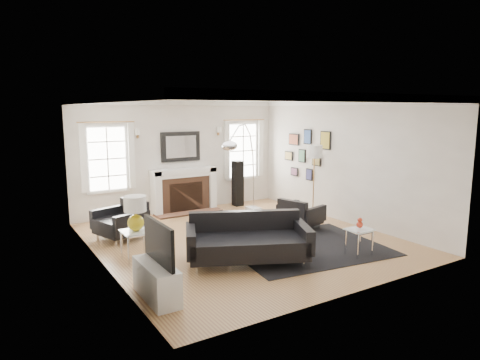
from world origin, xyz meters
TOP-DOWN VIEW (x-y plane):
  - floor at (0.00, 0.00)m, footprint 6.00×6.00m
  - back_wall at (0.00, 3.00)m, footprint 5.50×0.04m
  - front_wall at (0.00, -3.00)m, footprint 5.50×0.04m
  - left_wall at (-2.75, 0.00)m, footprint 0.04×6.00m
  - right_wall at (2.75, 0.00)m, footprint 0.04×6.00m
  - ceiling at (0.00, 0.00)m, footprint 5.50×6.00m
  - crown_molding at (0.00, 0.00)m, footprint 5.50×6.00m
  - fireplace at (0.00, 2.79)m, footprint 1.70×0.69m
  - mantel_mirror at (0.00, 2.95)m, footprint 1.05×0.07m
  - window_left at (-1.85, 2.95)m, footprint 1.24×0.15m
  - window_right at (1.85, 2.95)m, footprint 1.24×0.15m
  - gallery_wall at (2.72, 1.30)m, footprint 0.04×1.73m
  - tv_unit at (-2.44, -1.70)m, footprint 0.35×1.00m
  - area_rug at (0.75, -1.04)m, footprint 3.09×2.68m
  - sofa at (-0.61, -1.14)m, footprint 2.26×1.70m
  - armchair_left at (-2.02, 1.32)m, footprint 1.06×1.13m
  - armchair_right at (1.45, -0.02)m, footprint 0.92×0.99m
  - coffee_table at (-0.67, -0.96)m, footprint 0.93×0.93m
  - side_table_left at (-2.20, -0.09)m, footprint 0.49×0.49m
  - nesting_table at (1.26, -1.91)m, footprint 0.44×0.37m
  - gourd_lamp at (-2.20, -0.09)m, footprint 0.38×0.38m
  - orange_vase at (1.26, -1.91)m, footprint 0.12×0.12m
  - arc_floor_lamp at (0.60, 0.95)m, footprint 1.66×1.54m
  - stick_floor_lamp at (2.20, 0.40)m, footprint 0.36×0.36m
  - speaker_tower at (1.50, 2.65)m, footprint 0.25×0.25m

SIDE VIEW (x-z plane):
  - floor at x=0.00m, z-range 0.00..0.00m
  - area_rug at x=0.75m, z-range 0.00..0.01m
  - armchair_right at x=1.45m, z-range 0.03..0.59m
  - tv_unit at x=-2.44m, z-range -0.22..0.87m
  - armchair_left at x=-2.02m, z-range 0.04..0.66m
  - sofa at x=-0.61m, z-range 0.03..0.70m
  - nesting_table at x=1.26m, z-range 0.13..0.62m
  - coffee_table at x=-0.67m, z-range 0.17..0.59m
  - side_table_left at x=-2.20m, z-range 0.16..0.70m
  - fireplace at x=0.00m, z-range -0.01..1.10m
  - orange_vase at x=1.26m, z-range 0.50..0.68m
  - speaker_tower at x=1.50m, z-range 0.00..1.22m
  - gourd_lamp at x=-2.20m, z-range 0.58..1.18m
  - arc_floor_lamp at x=0.60m, z-range 0.10..2.45m
  - back_wall at x=0.00m, z-range 0.00..2.80m
  - front_wall at x=0.00m, z-range 0.00..2.80m
  - left_wall at x=-2.75m, z-range 0.00..2.80m
  - right_wall at x=2.75m, z-range 0.00..2.80m
  - window_left at x=-1.85m, z-range 0.65..2.27m
  - window_right at x=1.85m, z-range 0.65..2.27m
  - gallery_wall at x=2.72m, z-range 0.89..2.18m
  - stick_floor_lamp at x=2.20m, z-range 0.65..2.42m
  - mantel_mirror at x=0.00m, z-range 1.27..2.02m
  - crown_molding at x=0.00m, z-range 2.68..2.80m
  - ceiling at x=0.00m, z-range 2.79..2.81m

